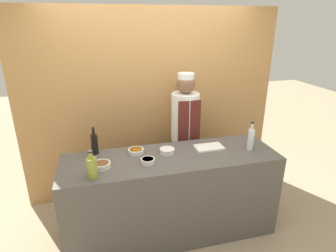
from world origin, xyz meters
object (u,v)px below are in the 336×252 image
sauce_bowl_orange (136,151)px  chef_center (185,134)px  bottle_clear (251,139)px  sauce_bowl_white (167,151)px  sauce_bowl_brown (102,165)px  sauce_bowl_purple (148,161)px  bottle_oil (92,167)px  cutting_board (209,147)px  bottle_soy (94,143)px

sauce_bowl_orange → chef_center: size_ratio=0.10×
bottle_clear → chef_center: size_ratio=0.19×
sauce_bowl_white → sauce_bowl_brown: bearing=-167.7°
sauce_bowl_orange → sauce_bowl_white: (0.31, -0.08, 0.00)m
sauce_bowl_purple → bottle_oil: 0.54m
sauce_bowl_brown → bottle_clear: bottle_clear is taller
sauce_bowl_purple → sauce_bowl_brown: bearing=176.1°
sauce_bowl_white → sauce_bowl_brown: 0.69m
cutting_board → sauce_bowl_white: bearing=-180.0°
bottle_oil → bottle_soy: bearing=86.6°
sauce_bowl_white → cutting_board: size_ratio=0.51×
sauce_bowl_purple → cutting_board: (0.71, 0.18, -0.02)m
sauce_bowl_white → chef_center: chef_center is taller
sauce_bowl_orange → bottle_oil: (-0.44, -0.39, 0.08)m
bottle_clear → bottle_soy: size_ratio=1.07×
sauce_bowl_white → bottle_clear: bottle_clear is taller
sauce_bowl_brown → cutting_board: (1.14, 0.15, -0.02)m
sauce_bowl_brown → cutting_board: bearing=7.3°
cutting_board → sauce_bowl_brown: bearing=-172.7°
bottle_soy → sauce_bowl_orange: bearing=-13.3°
chef_center → sauce_bowl_white: bearing=-125.3°
sauce_bowl_purple → bottle_clear: size_ratio=0.44×
chef_center → sauce_bowl_brown: bearing=-147.7°
bottle_clear → bottle_soy: bottle_clear is taller
sauce_bowl_white → bottle_clear: size_ratio=0.49×
sauce_bowl_orange → bottle_oil: size_ratio=0.62×
cutting_board → bottle_soy: bearing=171.6°
sauce_bowl_brown → chef_center: bearing=32.3°
sauce_bowl_orange → bottle_oil: bearing=-138.5°
sauce_bowl_white → chef_center: 0.62m
cutting_board → bottle_soy: 1.21m
sauce_bowl_orange → bottle_clear: bottle_clear is taller
bottle_clear → bottle_soy: bearing=169.0°
cutting_board → bottle_soy: (-1.20, 0.18, 0.10)m
chef_center → sauce_bowl_purple: bearing=-131.2°
bottle_oil → cutting_board: bearing=14.2°
bottle_clear → bottle_oil: size_ratio=1.20×
sauce_bowl_white → bottle_clear: bearing=-8.8°
bottle_clear → bottle_soy: 1.64m
sauce_bowl_brown → bottle_soy: bottle_soy is taller
sauce_bowl_white → sauce_bowl_brown: (-0.67, -0.15, 0.00)m
sauce_bowl_white → bottle_soy: (-0.73, 0.18, 0.09)m
sauce_bowl_orange → sauce_bowl_purple: sauce_bowl_purple is taller
bottle_soy → chef_center: (1.08, 0.32, -0.13)m
sauce_bowl_brown → bottle_soy: bearing=99.6°
cutting_board → bottle_soy: size_ratio=1.04×
bottle_clear → chef_center: chef_center is taller
bottle_soy → sauce_bowl_purple: bearing=-35.9°
sauce_bowl_purple → sauce_bowl_brown: 0.43m
sauce_bowl_purple → bottle_soy: bottle_soy is taller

